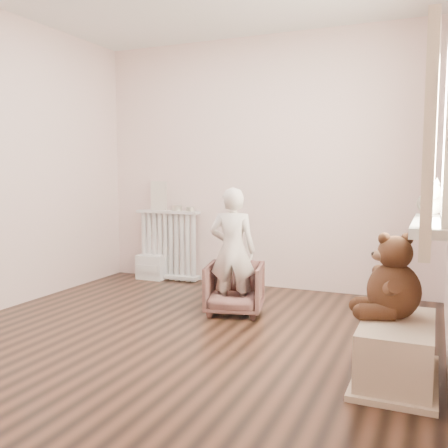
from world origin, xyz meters
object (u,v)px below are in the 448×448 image
at_px(toy_vanity, 153,255).
at_px(toy_bench, 397,347).
at_px(armchair, 235,288).
at_px(child, 233,251).
at_px(plush_cat, 431,202).
at_px(radiator, 168,245).
at_px(teddy_bear, 395,265).

relative_size(toy_vanity, toy_bench, 0.67).
bearing_deg(toy_bench, armchair, 146.71).
relative_size(armchair, child, 0.45).
relative_size(toy_bench, plush_cat, 2.52).
xyz_separation_m(toy_bench, plush_cat, (0.14, 0.81, 0.80)).
height_order(child, toy_bench, child).
xyz_separation_m(radiator, toy_vanity, (-0.19, -0.03, -0.11)).
bearing_deg(toy_bench, teddy_bear, 114.21).
xyz_separation_m(toy_vanity, toy_bench, (2.77, -1.84, -0.08)).
height_order(toy_bench, teddy_bear, teddy_bear).
bearing_deg(plush_cat, child, 153.49).
bearing_deg(armchair, plush_cat, -16.57).
distance_m(armchair, toy_bench, 1.66).
bearing_deg(radiator, plush_cat, -21.39).
bearing_deg(toy_vanity, teddy_bear, -32.87).
relative_size(toy_vanity, child, 0.47).
xyz_separation_m(child, toy_bench, (1.38, -0.86, -0.35)).
bearing_deg(armchair, teddy_bear, -44.42).
xyz_separation_m(toy_bench, teddy_bear, (-0.03, 0.08, 0.47)).
height_order(toy_vanity, toy_bench, toy_vanity).
bearing_deg(child, teddy_bear, 137.14).
distance_m(radiator, toy_vanity, 0.22).
xyz_separation_m(child, teddy_bear, (1.35, -0.78, 0.12)).
relative_size(armchair, toy_bench, 0.64).
bearing_deg(plush_cat, radiator, 134.05).
height_order(radiator, child, child).
distance_m(child, plush_cat, 1.59).
height_order(toy_vanity, plush_cat, plush_cat).
bearing_deg(radiator, toy_bench, -35.99).
height_order(toy_vanity, child, child).
xyz_separation_m(radiator, plush_cat, (2.72, -1.06, 0.61)).
height_order(toy_bench, plush_cat, plush_cat).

